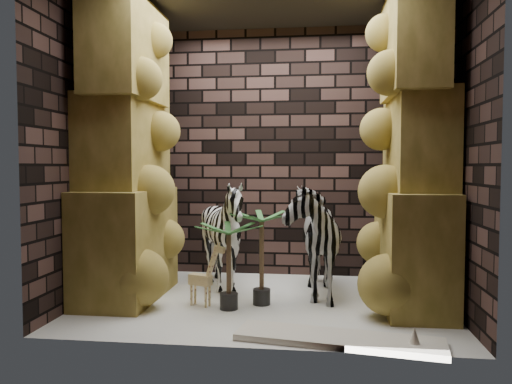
# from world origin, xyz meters

# --- Properties ---
(floor) EXTENTS (3.50, 3.50, 0.00)m
(floor) POSITION_xyz_m (0.00, 0.00, 0.00)
(floor) COLOR white
(floor) RESTS_ON ground
(wall_back) EXTENTS (3.50, 0.00, 3.50)m
(wall_back) POSITION_xyz_m (0.00, 1.25, 1.50)
(wall_back) COLOR black
(wall_back) RESTS_ON ground
(wall_front) EXTENTS (3.50, 0.00, 3.50)m
(wall_front) POSITION_xyz_m (0.00, -1.25, 1.50)
(wall_front) COLOR black
(wall_front) RESTS_ON ground
(wall_left) EXTENTS (0.00, 3.00, 3.00)m
(wall_left) POSITION_xyz_m (-1.75, 0.00, 1.50)
(wall_left) COLOR black
(wall_left) RESTS_ON ground
(wall_right) EXTENTS (0.00, 3.00, 3.00)m
(wall_right) POSITION_xyz_m (1.75, 0.00, 1.50)
(wall_right) COLOR black
(wall_right) RESTS_ON ground
(rock_pillar_left) EXTENTS (0.68, 1.30, 3.00)m
(rock_pillar_left) POSITION_xyz_m (-1.40, 0.00, 1.50)
(rock_pillar_left) COLOR tan
(rock_pillar_left) RESTS_ON floor
(rock_pillar_right) EXTENTS (0.58, 1.25, 3.00)m
(rock_pillar_right) POSITION_xyz_m (1.42, 0.00, 1.50)
(rock_pillar_right) COLOR tan
(rock_pillar_right) RESTS_ON floor
(zebra_right) EXTENTS (0.75, 1.22, 1.38)m
(zebra_right) POSITION_xyz_m (0.44, 0.31, 0.69)
(zebra_right) COLOR white
(zebra_right) RESTS_ON floor
(zebra_left) EXTENTS (1.27, 1.41, 1.07)m
(zebra_left) POSITION_xyz_m (-0.48, 0.39, 0.53)
(zebra_left) COLOR white
(zebra_left) RESTS_ON floor
(giraffe_toy) EXTENTS (0.35, 0.22, 0.64)m
(giraffe_toy) POSITION_xyz_m (-0.59, -0.21, 0.32)
(giraffe_toy) COLOR #FFE39B
(giraffe_toy) RESTS_ON floor
(palm_front) EXTENTS (0.36, 0.36, 0.91)m
(palm_front) POSITION_xyz_m (-0.01, -0.10, 0.46)
(palm_front) COLOR #1C4E2C
(palm_front) RESTS_ON floor
(palm_back) EXTENTS (0.36, 0.36, 0.81)m
(palm_back) POSITION_xyz_m (-0.30, -0.29, 0.41)
(palm_back) COLOR #1C4E2C
(palm_back) RESTS_ON floor
(surfboard) EXTENTS (1.60, 0.63, 0.05)m
(surfboard) POSITION_xyz_m (0.68, -1.05, 0.03)
(surfboard) COLOR white
(surfboard) RESTS_ON floor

